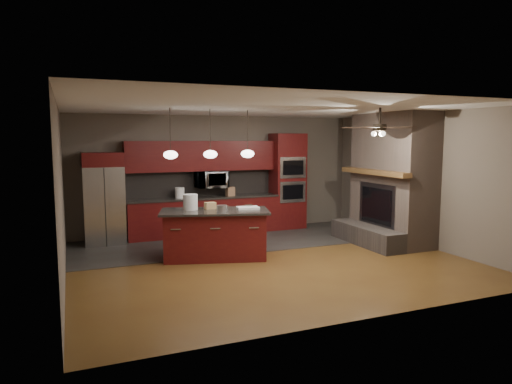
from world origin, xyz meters
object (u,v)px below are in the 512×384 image
cardboard_box (210,206)px  counter_bucket (180,193)px  refrigerator (104,198)px  paint_tray (248,208)px  microwave (211,179)px  white_bucket (190,202)px  kitchen_island (215,234)px  paint_can (222,209)px  counter_box (230,191)px  oven_tower (287,181)px

cardboard_box → counter_bucket: size_ratio=0.82×
refrigerator → paint_tray: 3.28m
microwave → white_bucket: microwave is taller
microwave → kitchen_island: microwave is taller
microwave → cardboard_box: 2.13m
microwave → kitchen_island: (-0.60, -2.22, -0.83)m
microwave → white_bucket: size_ratio=2.50×
refrigerator → paint_can: (1.90, -2.32, -0.00)m
refrigerator → kitchen_island: (1.83, -2.09, -0.52)m
paint_tray → counter_box: size_ratio=1.93×
refrigerator → cardboard_box: 2.61m
paint_tray → counter_box: bearing=88.5°
kitchen_island → counter_bucket: counter_bucket is taller
oven_tower → refrigerator: size_ratio=1.21×
oven_tower → white_bucket: 3.55m
white_bucket → microwave: bearing=63.1°
kitchen_island → counter_box: size_ratio=10.34×
refrigerator → paint_tray: bearing=-41.2°
oven_tower → counter_bucket: bearing=179.8°
microwave → paint_tray: size_ratio=1.79×
kitchen_island → paint_can: 0.57m
oven_tower → microwave: 1.98m
white_bucket → counter_box: bearing=52.5°
paint_can → paint_tray: size_ratio=0.46×
microwave → kitchen_island: bearing=-105.2°
white_bucket → counter_bucket: bearing=83.0°
cardboard_box → counter_bucket: (-0.14, 1.96, 0.04)m
oven_tower → counter_box: size_ratio=11.26×
refrigerator → white_bucket: (1.43, -1.85, 0.08)m
white_bucket → paint_tray: size_ratio=0.72×
paint_can → cardboard_box: size_ratio=0.95×
white_bucket → counter_box: size_ratio=1.39×
kitchen_island → white_bucket: size_ratio=7.45×
refrigerator → counter_box: refrigerator is taller
oven_tower → cardboard_box: size_ratio=12.01×
white_bucket → counter_box: (1.44, 1.88, -0.06)m
refrigerator → paint_can: refrigerator is taller
paint_tray → refrigerator: bearing=147.7°
kitchen_island → white_bucket: white_bucket is taller
paint_tray → counter_box: 2.23m
counter_box → paint_can: bearing=-119.7°
refrigerator → cardboard_box: bearing=-46.2°
paint_can → oven_tower: bearing=43.6°
cardboard_box → microwave: bearing=66.7°
counter_box → white_bucket: bearing=-134.7°
refrigerator → white_bucket: 2.34m
refrigerator → paint_tray: refrigerator is taller
refrigerator → paint_tray: (2.47, -2.16, -0.04)m
white_bucket → counter_bucket: white_bucket is taller
cardboard_box → counter_bucket: bearing=88.1°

